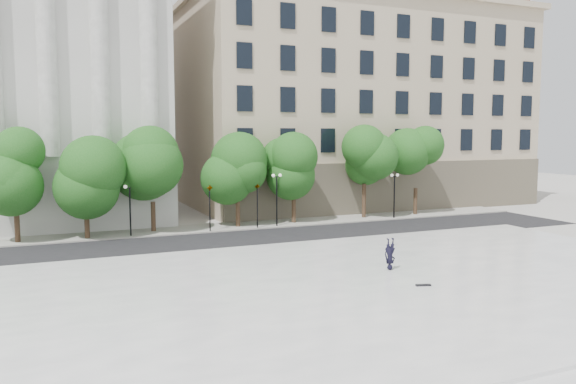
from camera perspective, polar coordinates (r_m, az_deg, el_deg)
name	(u,v)px	position (r m, az deg, el deg)	size (l,w,h in m)	color
ground	(356,316)	(24.38, 6.93, -12.43)	(160.00, 160.00, 0.00)	beige
plaza	(324,293)	(26.83, 3.66, -10.18)	(44.00, 22.00, 0.45)	white
street	(229,242)	(40.46, -6.03, -5.04)	(60.00, 8.00, 0.02)	black
far_sidewalk	(207,228)	(46.13, -8.25, -3.66)	(60.00, 4.00, 0.12)	#A4A197
building_east	(338,105)	(66.97, 5.10, 8.83)	(36.00, 26.15, 23.00)	tan
traffic_light_west	(209,184)	(43.98, -7.98, 0.76)	(1.13, 1.94, 4.28)	black
traffic_light_east	(257,184)	(45.18, -3.15, 0.85)	(0.92, 1.77, 4.20)	black
person_lying	(390,265)	(30.63, 10.31, -7.36)	(0.62, 0.41, 1.70)	black
skateboard	(423,285)	(27.85, 13.58, -9.18)	(0.73, 0.19, 0.07)	black
street_trees	(218,169)	(45.40, -7.17, 2.38)	(37.74, 5.58, 7.79)	#382619
lamp_posts	(208,195)	(44.33, -8.16, -0.29)	(35.07, 0.28, 4.47)	black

